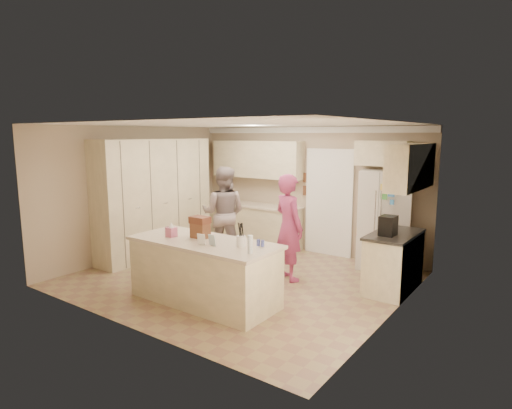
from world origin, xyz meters
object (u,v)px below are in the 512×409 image
Objects in this scene: teen_boy at (223,213)px; island_base at (204,273)px; coffee_maker at (388,226)px; utensil_crock at (241,241)px; dollhouse_body at (200,231)px; refrigerator at (385,220)px; teen_girl at (289,227)px; tissue_box at (171,232)px.

island_base is at bearing 96.82° from teen_boy.
coffee_maker is 0.14× the size of island_base.
dollhouse_body is (-0.80, 0.05, 0.04)m from utensil_crock.
utensil_crock is at bearing 109.67° from teen_boy.
refrigerator is 1.91m from teen_girl.
teen_girl is (-0.17, 1.53, -0.10)m from utensil_crock.
coffee_maker is (0.48, -1.25, 0.17)m from refrigerator.
refrigerator is 1.35m from coffee_maker.
island_base is 14.67× the size of utensil_crock.
dollhouse_body reaches higher than utensil_crock.
teen_girl is at bearing -139.18° from refrigerator.
utensil_crock is 1.07× the size of tissue_box.
teen_boy reaches higher than coffee_maker.
teen_boy is (-3.24, -0.02, -0.15)m from coffee_maker.
tissue_box is 0.45m from dollhouse_body.
refrigerator is at bearing 110.93° from coffee_maker.
teen_girl reaches higher than tissue_box.
refrigerator reaches higher than island_base.
teen_girl is (1.67, -0.30, -0.02)m from teen_boy.
teen_boy reaches higher than island_base.
teen_boy is at bearing 120.30° from dollhouse_body.
utensil_crock is at bearing -3.58° from dollhouse_body.
tissue_box is at bearing -142.43° from coffee_maker.
tissue_box is at bearing -153.43° from dollhouse_body.
refrigerator is at bearing 56.91° from tissue_box.
teen_girl is at bearing 96.24° from utensil_crock.
refrigerator is 12.86× the size of tissue_box.
teen_girl is at bearing 58.43° from tissue_box.
island_base is 0.79m from tissue_box.
teen_girl is at bearing 73.02° from island_base.
teen_boy is at bearing -179.57° from coffee_maker.
refrigerator is 3.24m from utensil_crock.
utensil_crock is 0.80m from dollhouse_body.
tissue_box is at bearing -169.70° from island_base.
teen_girl is (-1.57, -0.32, -0.17)m from coffee_maker.
island_base is at bearing -130.99° from refrigerator.
refrigerator is 0.98× the size of teen_boy.
utensil_crock is at bearing 7.13° from tissue_box.
utensil_crock is (-0.92, -3.10, 0.10)m from refrigerator.
teen_boy reaches higher than utensil_crock.
teen_boy is at bearing 107.89° from tissue_box.
coffee_maker is 2.32m from utensil_crock.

